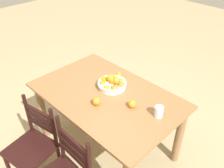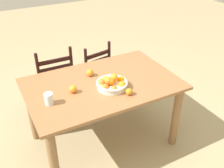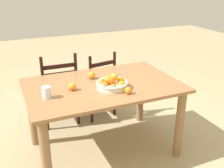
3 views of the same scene
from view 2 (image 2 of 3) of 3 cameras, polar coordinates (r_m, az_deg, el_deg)
ground_plane at (r=3.11m, az=-1.88°, el=-11.99°), size 12.00×12.00×0.00m
dining_table at (r=2.71m, az=-2.11°, el=-2.25°), size 1.51×0.98×0.78m
chair_near_window at (r=3.37m, az=-12.41°, el=0.47°), size 0.45×0.45×0.94m
chair_by_cabinet at (r=3.49m, az=-4.24°, el=2.14°), size 0.48×0.48×0.89m
fruit_bowl at (r=2.53m, az=-0.02°, el=0.11°), size 0.31×0.31×0.15m
orange_loose_0 at (r=2.74m, az=-4.82°, el=2.46°), size 0.08×0.08×0.08m
orange_loose_1 at (r=2.44m, az=3.74°, el=-1.69°), size 0.06×0.06×0.06m
orange_loose_2 at (r=2.49m, az=-8.48°, el=-1.10°), size 0.07×0.07×0.07m
drinking_glass at (r=2.37m, az=-13.55°, el=-3.16°), size 0.08×0.08×0.11m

